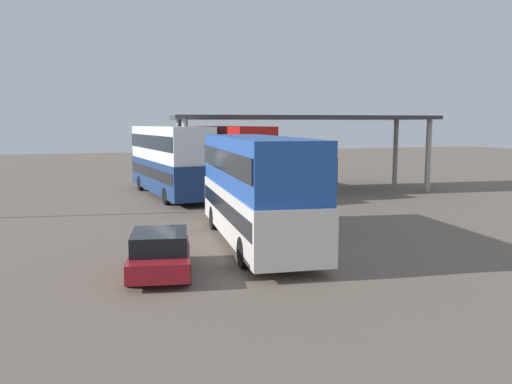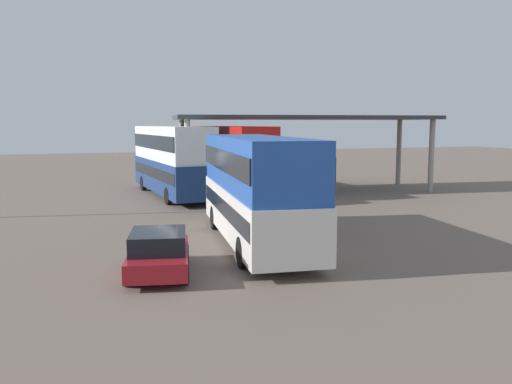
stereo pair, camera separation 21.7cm
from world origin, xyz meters
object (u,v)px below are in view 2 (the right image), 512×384
(parked_hatchback, at_px, (159,252))
(double_decker_near_canopy, at_px, (172,158))
(double_decker_mid_row, at_px, (231,157))
(double_decker_main, at_px, (256,186))

(parked_hatchback, xyz_separation_m, double_decker_near_canopy, (3.56, 17.51, 1.73))
(double_decker_mid_row, bearing_deg, parked_hatchback, 152.89)
(double_decker_main, relative_size, double_decker_mid_row, 1.04)
(double_decker_near_canopy, xyz_separation_m, double_decker_mid_row, (4.03, 0.33, -0.00))
(parked_hatchback, xyz_separation_m, double_decker_mid_row, (7.58, 17.83, 1.73))
(parked_hatchback, relative_size, double_decker_near_canopy, 0.36)
(double_decker_main, bearing_deg, parked_hatchback, 131.86)
(double_decker_mid_row, bearing_deg, double_decker_main, 162.94)
(double_decker_main, relative_size, parked_hatchback, 2.56)
(parked_hatchback, height_order, double_decker_mid_row, double_decker_mid_row)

